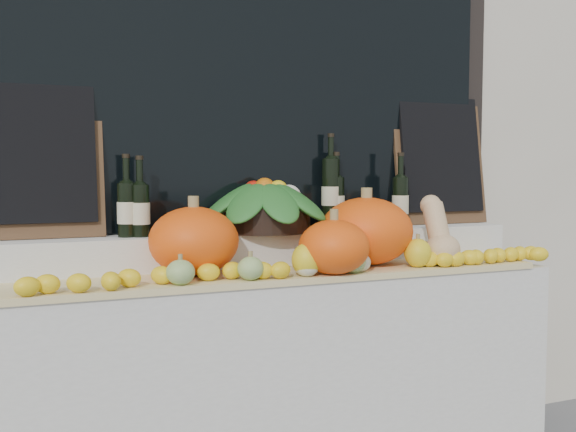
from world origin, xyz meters
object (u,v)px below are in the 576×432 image
(pumpkin_left, at_px, (194,241))
(produce_bowl, at_px, (265,205))
(wine_bottle_tall, at_px, (331,193))
(butternut_squash, at_px, (439,235))
(pumpkin_right, at_px, (366,231))

(pumpkin_left, xyz_separation_m, produce_bowl, (0.35, 0.19, 0.12))
(wine_bottle_tall, bearing_deg, pumpkin_left, -161.23)
(butternut_squash, xyz_separation_m, wine_bottle_tall, (-0.34, 0.35, 0.17))
(butternut_squash, distance_m, wine_bottle_tall, 0.52)
(butternut_squash, height_order, produce_bowl, produce_bowl)
(produce_bowl, bearing_deg, butternut_squash, -24.59)
(pumpkin_right, bearing_deg, produce_bowl, 151.91)
(pumpkin_right, distance_m, produce_bowl, 0.44)
(pumpkin_left, bearing_deg, butternut_squash, -6.58)
(pumpkin_left, bearing_deg, wine_bottle_tall, 18.77)
(pumpkin_left, distance_m, butternut_squash, 1.03)
(pumpkin_right, height_order, butternut_squash, butternut_squash)
(pumpkin_left, height_order, butternut_squash, butternut_squash)
(pumpkin_right, relative_size, produce_bowl, 0.66)
(produce_bowl, xyz_separation_m, wine_bottle_tall, (0.33, 0.05, 0.05))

